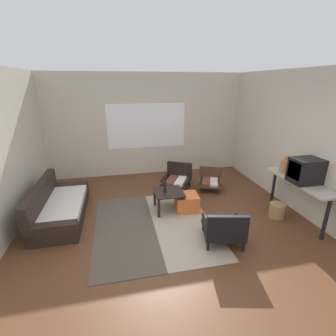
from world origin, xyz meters
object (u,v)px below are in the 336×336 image
object	(u,v)px
ottoman_orange	(187,202)
crt_television	(306,171)
console_shelf	(299,184)
couch	(58,207)
armchair_striped_foreground	(224,228)
armchair_corner	(210,180)
clay_vase	(286,166)
coffee_table	(169,195)
armchair_by_window	(177,178)
glass_bottle	(165,186)
wicker_basket	(277,210)

from	to	relation	value
ottoman_orange	crt_television	xyz separation A→B (m)	(1.90, -0.83, 0.83)
console_shelf	couch	bearing A→B (deg)	167.47
armchair_striped_foreground	ottoman_orange	distance (m)	1.21
armchair_corner	clay_vase	size ratio (longest dim) A/B	2.29
crt_television	clay_vase	size ratio (longest dim) A/B	1.61
armchair_corner	clay_vase	distance (m)	1.73
crt_television	console_shelf	bearing A→B (deg)	88.19
couch	armchair_striped_foreground	xyz separation A→B (m)	(2.72, -1.41, 0.06)
couch	console_shelf	bearing A→B (deg)	-12.53
coffee_table	armchair_by_window	world-z (taller)	armchair_by_window
armchair_by_window	coffee_table	bearing A→B (deg)	-113.15
armchair_by_window	console_shelf	xyz separation A→B (m)	(1.81, -1.85, 0.44)
coffee_table	console_shelf	xyz separation A→B (m)	(2.26, -0.80, 0.36)
coffee_table	clay_vase	size ratio (longest dim) A/B	1.80
ottoman_orange	armchair_corner	bearing A→B (deg)	46.02
armchair_by_window	crt_television	xyz separation A→B (m)	(1.80, -1.95, 0.74)
couch	ottoman_orange	size ratio (longest dim) A/B	4.21
armchair_corner	ottoman_orange	xyz separation A→B (m)	(-0.84, -0.87, -0.07)
console_shelf	crt_television	xyz separation A→B (m)	(-0.00, -0.10, 0.30)
armchair_striped_foreground	console_shelf	world-z (taller)	console_shelf
clay_vase	console_shelf	bearing A→B (deg)	-90.00
console_shelf	ottoman_orange	bearing A→B (deg)	158.88
coffee_table	armchair_corner	distance (m)	1.45
coffee_table	console_shelf	world-z (taller)	console_shelf
clay_vase	couch	bearing A→B (deg)	172.78
armchair_by_window	clay_vase	xyz separation A→B (m)	(1.81, -1.43, 0.65)
couch	console_shelf	xyz separation A→B (m)	(4.36, -0.97, 0.48)
armchair_striped_foreground	ottoman_orange	world-z (taller)	armchair_striped_foreground
coffee_table	armchair_corner	world-z (taller)	armchair_corner
ottoman_orange	crt_television	distance (m)	2.23
couch	console_shelf	size ratio (longest dim) A/B	1.25
armchair_striped_foreground	clay_vase	size ratio (longest dim) A/B	2.37
ottoman_orange	clay_vase	bearing A→B (deg)	-9.48
coffee_table	ottoman_orange	distance (m)	0.40
couch	clay_vase	world-z (taller)	clay_vase
armchair_corner	glass_bottle	distance (m)	1.53
couch	crt_television	distance (m)	4.56
armchair_by_window	glass_bottle	size ratio (longest dim) A/B	2.94
armchair_corner	clay_vase	world-z (taller)	clay_vase
armchair_striped_foreground	crt_television	world-z (taller)	crt_television
couch	armchair_striped_foreground	distance (m)	3.07
wicker_basket	crt_television	bearing A→B (deg)	-35.83
armchair_striped_foreground	ottoman_orange	bearing A→B (deg)	102.60
couch	coffee_table	bearing A→B (deg)	-4.73
coffee_table	armchair_by_window	distance (m)	1.15
armchair_corner	coffee_table	bearing A→B (deg)	-145.92
crt_television	clay_vase	xyz separation A→B (m)	(0.00, 0.52, -0.09)
ottoman_orange	armchair_striped_foreground	bearing A→B (deg)	-77.40
wicker_basket	armchair_striped_foreground	bearing A→B (deg)	-158.03
coffee_table	wicker_basket	bearing A→B (deg)	-19.29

